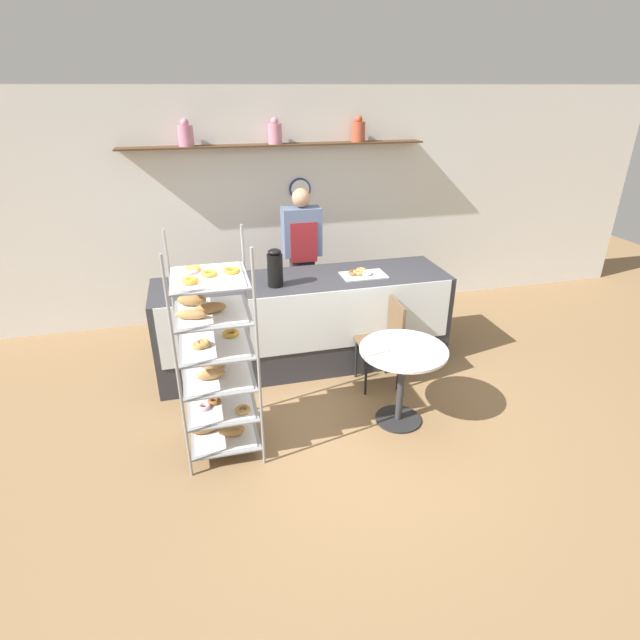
{
  "coord_description": "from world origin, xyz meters",
  "views": [
    {
      "loc": [
        -0.99,
        -3.5,
        2.69
      ],
      "look_at": [
        0.0,
        0.36,
        0.81
      ],
      "focal_mm": 28.0,
      "sensor_mm": 36.0,
      "label": 1
    }
  ],
  "objects_px": {
    "pastry_rack": "(215,362)",
    "cafe_table": "(402,367)",
    "donut_tray_counter": "(361,274)",
    "person_worker": "(302,260)",
    "cafe_chair": "(387,335)",
    "coffee_carafe": "(275,268)"
  },
  "relations": [
    {
      "from": "pastry_rack",
      "to": "person_worker",
      "type": "bearing_deg",
      "value": 58.51
    },
    {
      "from": "pastry_rack",
      "to": "cafe_table",
      "type": "relative_size",
      "value": 2.39
    },
    {
      "from": "person_worker",
      "to": "donut_tray_counter",
      "type": "height_order",
      "value": "person_worker"
    },
    {
      "from": "person_worker",
      "to": "cafe_table",
      "type": "distance_m",
      "value": 1.89
    },
    {
      "from": "cafe_chair",
      "to": "coffee_carafe",
      "type": "distance_m",
      "value": 1.24
    },
    {
      "from": "person_worker",
      "to": "cafe_chair",
      "type": "relative_size",
      "value": 1.99
    },
    {
      "from": "person_worker",
      "to": "cafe_table",
      "type": "bearing_deg",
      "value": -75.57
    },
    {
      "from": "person_worker",
      "to": "cafe_chair",
      "type": "distance_m",
      "value": 1.37
    },
    {
      "from": "pastry_rack",
      "to": "cafe_chair",
      "type": "relative_size",
      "value": 2.03
    },
    {
      "from": "cafe_table",
      "to": "cafe_chair",
      "type": "relative_size",
      "value": 0.85
    },
    {
      "from": "person_worker",
      "to": "pastry_rack",
      "type": "bearing_deg",
      "value": -121.49
    },
    {
      "from": "cafe_table",
      "to": "pastry_rack",
      "type": "bearing_deg",
      "value": 178.25
    },
    {
      "from": "person_worker",
      "to": "cafe_table",
      "type": "height_order",
      "value": "person_worker"
    },
    {
      "from": "pastry_rack",
      "to": "person_worker",
      "type": "height_order",
      "value": "pastry_rack"
    },
    {
      "from": "person_worker",
      "to": "coffee_carafe",
      "type": "xyz_separation_m",
      "value": [
        -0.41,
        -0.71,
        0.18
      ]
    },
    {
      "from": "pastry_rack",
      "to": "donut_tray_counter",
      "type": "bearing_deg",
      "value": 35.78
    },
    {
      "from": "pastry_rack",
      "to": "person_worker",
      "type": "distance_m",
      "value": 2.05
    },
    {
      "from": "pastry_rack",
      "to": "cafe_table",
      "type": "height_order",
      "value": "pastry_rack"
    },
    {
      "from": "person_worker",
      "to": "donut_tray_counter",
      "type": "bearing_deg",
      "value": -53.08
    },
    {
      "from": "pastry_rack",
      "to": "coffee_carafe",
      "type": "relative_size",
      "value": 4.78
    },
    {
      "from": "coffee_carafe",
      "to": "donut_tray_counter",
      "type": "relative_size",
      "value": 0.82
    },
    {
      "from": "coffee_carafe",
      "to": "person_worker",
      "type": "bearing_deg",
      "value": 59.56
    }
  ]
}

